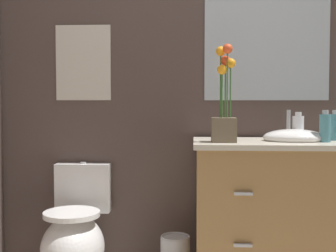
# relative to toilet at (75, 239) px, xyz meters

# --- Properties ---
(wall_back) EXTENTS (4.22, 0.05, 2.50)m
(wall_back) POSITION_rel_toilet_xyz_m (1.00, 0.30, 1.01)
(wall_back) COLOR #4C3D38
(wall_back) RESTS_ON ground_plane
(toilet) EXTENTS (0.38, 0.59, 0.69)m
(toilet) POSITION_rel_toilet_xyz_m (0.00, 0.00, 0.00)
(toilet) COLOR white
(toilet) RESTS_ON ground_plane
(vanity_cabinet) EXTENTS (0.94, 0.56, 1.04)m
(vanity_cabinet) POSITION_rel_toilet_xyz_m (1.20, -0.03, 0.20)
(vanity_cabinet) COLOR #9E7242
(vanity_cabinet) RESTS_ON ground_plane
(flower_vase) EXTENTS (0.14, 0.14, 0.56)m
(flower_vase) POSITION_rel_toilet_xyz_m (0.91, -0.12, 0.79)
(flower_vase) COLOR brown
(flower_vase) RESTS_ON vanity_cabinet
(soap_bottle) EXTENTS (0.06, 0.06, 0.18)m
(soap_bottle) POSITION_rel_toilet_xyz_m (1.57, 0.03, 0.70)
(soap_bottle) COLOR teal
(soap_bottle) RESTS_ON vanity_cabinet
(lotion_bottle) EXTENTS (0.07, 0.07, 0.17)m
(lotion_bottle) POSITION_rel_toilet_xyz_m (1.36, 0.05, 0.69)
(lotion_bottle) COLOR white
(lotion_bottle) RESTS_ON vanity_cabinet
(hand_wash_bottle) EXTENTS (0.06, 0.06, 0.18)m
(hand_wash_bottle) POSITION_rel_toilet_xyz_m (1.48, -0.09, 0.70)
(hand_wash_bottle) COLOR teal
(hand_wash_bottle) RESTS_ON vanity_cabinet
(wall_poster) EXTENTS (0.37, 0.01, 0.50)m
(wall_poster) POSITION_rel_toilet_xyz_m (-0.00, 0.27, 1.10)
(wall_poster) COLOR beige
(wall_mirror) EXTENTS (0.80, 0.01, 0.70)m
(wall_mirror) POSITION_rel_toilet_xyz_m (1.20, 0.27, 1.21)
(wall_mirror) COLOR #B2BCC6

